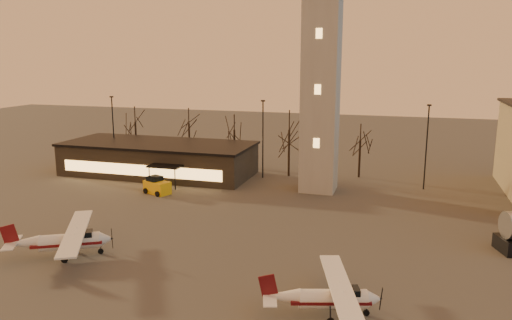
# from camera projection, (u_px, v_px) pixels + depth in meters

# --- Properties ---
(ground) EXTENTS (220.00, 220.00, 0.00)m
(ground) POSITION_uv_depth(u_px,v_px,m) (235.00, 311.00, 31.11)
(ground) COLOR #44403E
(ground) RESTS_ON ground
(control_tower) EXTENTS (6.80, 6.80, 32.60)m
(control_tower) POSITION_uv_depth(u_px,v_px,m) (322.00, 49.00, 55.90)
(control_tower) COLOR #9A9792
(control_tower) RESTS_ON ground
(terminal) EXTENTS (25.40, 12.20, 4.30)m
(terminal) POSITION_uv_depth(u_px,v_px,m) (159.00, 158.00, 66.88)
(terminal) COLOR black
(terminal) RESTS_ON ground
(light_poles) EXTENTS (58.50, 12.25, 10.14)m
(light_poles) POSITION_uv_depth(u_px,v_px,m) (325.00, 144.00, 58.92)
(light_poles) COLOR black
(light_poles) RESTS_ON ground
(tree_row) EXTENTS (37.20, 9.20, 8.80)m
(tree_row) POSITION_uv_depth(u_px,v_px,m) (234.00, 126.00, 70.48)
(tree_row) COLOR black
(tree_row) RESTS_ON ground
(cessna_front) EXTENTS (7.97, 9.85, 2.74)m
(cessna_front) POSITION_uv_depth(u_px,v_px,m) (335.00, 302.00, 30.33)
(cessna_front) COLOR white
(cessna_front) RESTS_ON ground
(cessna_rear) EXTENTS (8.66, 10.20, 3.01)m
(cessna_rear) POSITION_uv_depth(u_px,v_px,m) (72.00, 244.00, 39.41)
(cessna_rear) COLOR silver
(cessna_rear) RESTS_ON ground
(service_cart) EXTENTS (3.52, 2.86, 1.98)m
(service_cart) POSITION_uv_depth(u_px,v_px,m) (157.00, 187.00, 57.66)
(service_cart) COLOR #EDB30D
(service_cart) RESTS_ON ground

